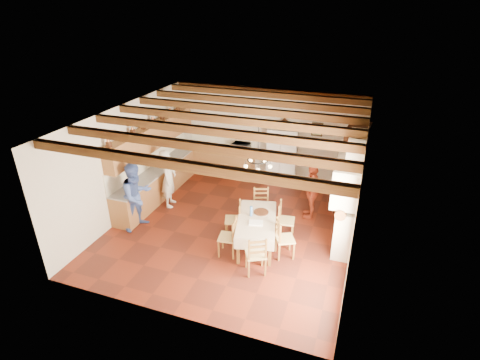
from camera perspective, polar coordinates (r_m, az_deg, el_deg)
name	(u,v)px	position (r m, az deg, el deg)	size (l,w,h in m)	color
floor	(233,227)	(9.96, -1.13, -7.16)	(6.00, 6.50, 0.02)	#4B1C12
ceiling	(232,116)	(8.68, -1.30, 9.77)	(6.00, 6.50, 0.02)	white
wall_back	(268,134)	(12.10, 4.26, 6.93)	(6.00, 0.02, 3.00)	beige
wall_front	(166,251)	(6.69, -11.22, -10.59)	(6.00, 0.02, 3.00)	beige
wall_left	(128,160)	(10.58, -16.68, 3.01)	(0.02, 6.50, 3.00)	beige
wall_right	(359,195)	(8.73, 17.64, -2.12)	(0.02, 6.50, 3.00)	beige
ceiling_beams	(232,120)	(8.71, -1.29, 9.13)	(6.00, 6.30, 0.16)	#32170E
lower_cabinets_left	(162,181)	(11.63, -11.86, -0.09)	(0.60, 4.30, 0.86)	olive
lower_cabinets_back	(220,162)	(12.68, -3.04, 2.70)	(2.30, 0.60, 0.86)	olive
countertop_left	(160,167)	(11.45, -12.06, 1.93)	(0.62, 4.30, 0.04)	gray
countertop_back	(220,150)	(12.51, -3.09, 4.59)	(2.34, 0.62, 0.04)	gray
backsplash_left	(151,156)	(11.47, -13.43, 3.57)	(0.03, 4.30, 0.60)	#EDEACE
backsplash_back	(223,138)	(12.65, -2.63, 6.39)	(2.30, 0.03, 0.60)	#EDEACE
upper_cabinets	(153,136)	(11.16, -13.07, 6.56)	(0.35, 4.20, 0.70)	olive
fireplace	(346,193)	(8.96, 15.79, -1.85)	(0.56, 1.60, 2.80)	beige
wall_picture	(317,129)	(11.68, 11.68, 7.56)	(0.34, 0.03, 0.42)	black
refrigerator	(282,155)	(12.04, 6.49, 3.79)	(0.92, 0.76, 1.84)	white
hutch	(352,169)	(10.79, 16.73, 1.64)	(0.55, 1.31, 2.38)	black
dining_table	(257,221)	(8.93, 2.54, -6.30)	(1.25, 1.87, 0.75)	beige
chandelier	(258,160)	(8.20, 2.75, 3.09)	(0.47, 0.47, 0.03)	black
chair_left_near	(228,236)	(8.73, -1.90, -8.59)	(0.42, 0.40, 0.96)	brown
chair_left_far	(233,219)	(9.36, -1.06, -5.98)	(0.42, 0.40, 0.96)	brown
chair_right_near	(285,238)	(8.74, 6.89, -8.78)	(0.42, 0.40, 0.96)	brown
chair_right_far	(286,220)	(9.40, 7.06, -6.06)	(0.42, 0.40, 0.96)	brown
chair_end_near	(256,254)	(8.21, 2.44, -11.15)	(0.42, 0.40, 0.96)	brown
chair_end_far	(261,206)	(9.93, 3.26, -3.98)	(0.42, 0.40, 0.96)	brown
person_man	(169,178)	(10.75, -10.83, 0.27)	(0.62, 0.41, 1.71)	silver
person_woman_blue	(137,196)	(9.87, -15.44, -2.39)	(0.87, 0.68, 1.80)	#3F58A1
person_woman_red	(312,191)	(10.21, 10.87, -1.67)	(0.91, 0.38, 1.56)	#9E341C
microwave	(241,148)	(12.20, 0.19, 4.93)	(0.56, 0.38, 0.31)	silver
fridge_vase	(284,122)	(11.68, 6.79, 8.73)	(0.32, 0.32, 0.33)	black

